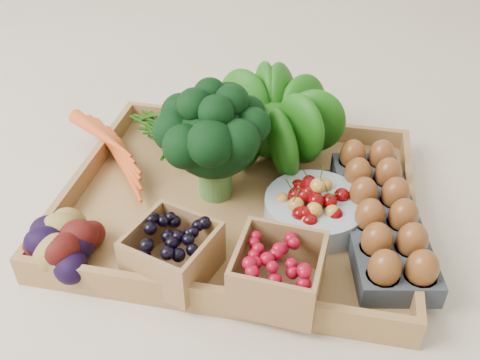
% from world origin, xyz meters
% --- Properties ---
extents(ground, '(4.00, 4.00, 0.00)m').
position_xyz_m(ground, '(0.00, 0.00, 0.00)').
color(ground, beige).
rests_on(ground, ground).
extents(tray, '(0.55, 0.45, 0.01)m').
position_xyz_m(tray, '(0.00, 0.00, 0.01)').
color(tray, '#A27744').
rests_on(tray, ground).
extents(carrots, '(0.19, 0.13, 0.04)m').
position_xyz_m(carrots, '(-0.22, 0.05, 0.04)').
color(carrots, '#DD4E19').
rests_on(carrots, tray).
extents(lettuce, '(0.17, 0.17, 0.17)m').
position_xyz_m(lettuce, '(0.03, 0.16, 0.10)').
color(lettuce, '#0C4C0B').
rests_on(lettuce, tray).
extents(broccoli, '(0.18, 0.18, 0.14)m').
position_xyz_m(broccoli, '(-0.04, 0.01, 0.09)').
color(broccoli, black).
rests_on(broccoli, tray).
extents(cherry_bowl, '(0.16, 0.16, 0.04)m').
position_xyz_m(cherry_bowl, '(0.12, -0.02, 0.04)').
color(cherry_bowl, '#8C9EA5').
rests_on(cherry_bowl, tray).
extents(egg_carton, '(0.17, 0.33, 0.04)m').
position_xyz_m(egg_carton, '(0.22, -0.02, 0.03)').
color(egg_carton, '#343A43').
rests_on(egg_carton, tray).
extents(potatoes, '(0.15, 0.15, 0.09)m').
position_xyz_m(potatoes, '(-0.22, -0.18, 0.06)').
color(potatoes, '#390A09').
rests_on(potatoes, tray).
extents(punnet_blackberry, '(0.13, 0.13, 0.07)m').
position_xyz_m(punnet_blackberry, '(-0.06, -0.17, 0.05)').
color(punnet_blackberry, black).
rests_on(punnet_blackberry, tray).
extents(punnet_raspberry, '(0.12, 0.12, 0.08)m').
position_xyz_m(punnet_raspberry, '(0.09, -0.18, 0.05)').
color(punnet_raspberry, maroon).
rests_on(punnet_raspberry, tray).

